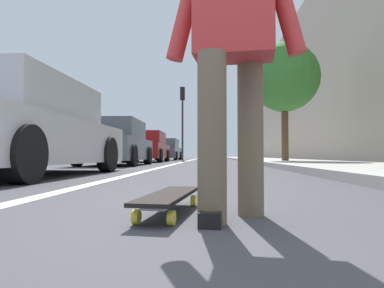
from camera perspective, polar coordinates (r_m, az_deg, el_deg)
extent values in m
plane|color=#38383D|center=(11.07, 2.22, -3.62)|extent=(80.00, 80.00, 0.00)
cube|color=silver|center=(21.11, -0.45, -2.82)|extent=(52.00, 0.16, 0.01)
cube|color=#9E9B93|center=(19.33, 12.67, -2.66)|extent=(52.00, 3.20, 0.13)
cube|color=gray|center=(24.28, 18.07, 8.70)|extent=(40.00, 1.20, 9.54)
cylinder|color=yellow|center=(2.21, -4.13, -9.46)|extent=(0.07, 0.04, 0.07)
cylinder|color=yellow|center=(2.18, 0.27, -9.59)|extent=(0.07, 0.04, 0.07)
cylinder|color=yellow|center=(1.64, -9.39, -12.07)|extent=(0.07, 0.04, 0.07)
cylinder|color=yellow|center=(1.60, -3.49, -12.40)|extent=(0.07, 0.04, 0.07)
cube|color=silver|center=(2.19, -1.95, -8.30)|extent=(0.07, 0.13, 0.02)
cube|color=silver|center=(1.61, -6.48, -10.58)|extent=(0.07, 0.13, 0.02)
cube|color=black|center=(1.89, -3.86, -8.60)|extent=(0.86, 0.30, 0.02)
cylinder|color=brown|center=(1.61, 3.40, 1.10)|extent=(0.14, 0.14, 0.82)
cylinder|color=brown|center=(1.86, 9.85, 0.72)|extent=(0.14, 0.14, 0.82)
cube|color=black|center=(1.63, 3.43, -12.14)|extent=(0.27, 0.13, 0.07)
cube|color=#B22D2D|center=(1.90, 7.08, 22.89)|extent=(0.29, 0.43, 0.60)
cylinder|color=#B22D2D|center=(1.92, -0.68, 22.51)|extent=(0.12, 0.24, 0.60)
cube|color=#B7B7BC|center=(5.92, -26.74, 0.43)|extent=(4.61, 1.99, 0.70)
cube|color=#B7B7BC|center=(5.85, -27.41, 6.86)|extent=(2.55, 1.79, 0.60)
cube|color=#4C606B|center=(6.94, -21.88, 5.43)|extent=(0.08, 1.65, 0.51)
cylinder|color=black|center=(7.59, -26.93, -1.63)|extent=(0.68, 0.24, 0.68)
cylinder|color=black|center=(6.82, -14.10, -1.77)|extent=(0.68, 0.24, 0.68)
cylinder|color=black|center=(4.25, -26.49, -1.55)|extent=(0.68, 0.24, 0.68)
cube|color=#4C5156|center=(11.39, -12.68, -0.86)|extent=(4.09, 1.76, 0.70)
cube|color=#4C5156|center=(11.28, -12.86, 2.46)|extent=(2.25, 1.61, 0.60)
cube|color=#4C606B|center=(12.35, -11.46, 2.07)|extent=(0.05, 1.52, 0.51)
cylinder|color=black|center=(12.83, -14.72, -1.89)|extent=(0.64, 0.23, 0.64)
cylinder|color=black|center=(12.44, -7.49, -1.94)|extent=(0.64, 0.23, 0.64)
cylinder|color=black|center=(10.45, -18.88, -1.86)|extent=(0.64, 0.23, 0.64)
cylinder|color=black|center=(9.96, -10.08, -1.93)|extent=(0.64, 0.23, 0.64)
cube|color=maroon|center=(16.93, -7.57, -1.19)|extent=(4.24, 1.77, 0.70)
cube|color=maroon|center=(16.80, -7.66, 1.03)|extent=(2.34, 1.61, 0.60)
cube|color=#4C606B|center=(17.94, -6.98, 0.84)|extent=(0.05, 1.53, 0.51)
cylinder|color=black|center=(18.37, -9.37, -1.90)|extent=(0.66, 0.22, 0.66)
cylinder|color=black|center=(18.10, -4.25, -1.92)|extent=(0.66, 0.22, 0.66)
cylinder|color=black|center=(15.82, -11.38, -1.88)|extent=(0.66, 0.22, 0.66)
cylinder|color=black|center=(15.50, -5.45, -1.91)|extent=(0.66, 0.22, 0.66)
cube|color=#4C5156|center=(23.54, -4.50, -1.48)|extent=(4.27, 1.91, 0.70)
cube|color=#4C5156|center=(23.41, -4.55, 0.11)|extent=(2.36, 1.73, 0.60)
cube|color=#4C606B|center=(24.56, -4.14, 0.02)|extent=(0.07, 1.62, 0.51)
cylinder|color=black|center=(24.98, -6.03, -1.98)|extent=(0.61, 0.23, 0.60)
cylinder|color=black|center=(24.73, -2.04, -1.99)|extent=(0.61, 0.23, 0.60)
cylinder|color=black|center=(22.40, -7.22, -1.99)|extent=(0.61, 0.23, 0.60)
cylinder|color=black|center=(22.12, -2.78, -2.00)|extent=(0.61, 0.23, 0.60)
cylinder|color=#2D2D2D|center=(20.77, -1.62, 2.34)|extent=(0.12, 0.12, 3.75)
cube|color=black|center=(21.06, -1.61, 8.52)|extent=(0.24, 0.28, 0.80)
sphere|color=red|center=(21.24, -1.58, 9.15)|extent=(0.16, 0.16, 0.16)
sphere|color=#392907|center=(21.19, -1.59, 8.46)|extent=(0.16, 0.16, 0.16)
sphere|color=black|center=(21.14, -1.59, 7.77)|extent=(0.16, 0.16, 0.16)
cylinder|color=brown|center=(13.09, 15.45, 1.87)|extent=(0.26, 0.26, 2.36)
sphere|color=#3D7F33|center=(13.39, 15.37, 10.82)|extent=(2.60, 2.60, 2.60)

